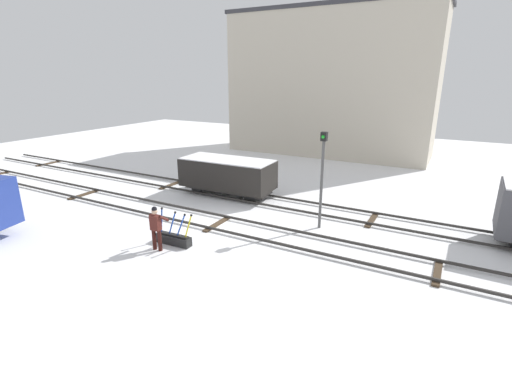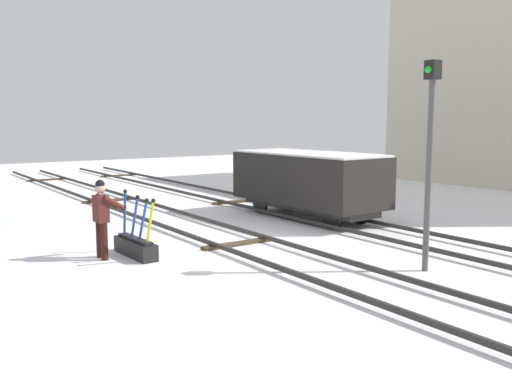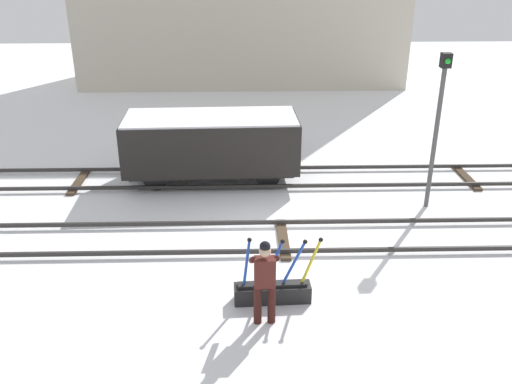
{
  "view_description": "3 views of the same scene",
  "coord_description": "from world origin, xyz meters",
  "px_view_note": "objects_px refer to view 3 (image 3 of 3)",
  "views": [
    {
      "loc": [
        8.76,
        -12.5,
        6.29
      ],
      "look_at": [
        0.69,
        2.25,
        0.99
      ],
      "focal_mm": 26.08,
      "sensor_mm": 36.0,
      "label": 1
    },
    {
      "loc": [
        10.93,
        -7.07,
        2.98
      ],
      "look_at": [
        -1.34,
        1.44,
        1.04
      ],
      "focal_mm": 38.73,
      "sensor_mm": 36.0,
      "label": 2
    },
    {
      "loc": [
        -0.97,
        -11.65,
        6.48
      ],
      "look_at": [
        -0.64,
        0.51,
        1.06
      ],
      "focal_mm": 38.75,
      "sensor_mm": 36.0,
      "label": 3
    }
  ],
  "objects_px": {
    "rail_worker": "(265,277)",
    "freight_car_back_track": "(211,144)",
    "signal_post": "(438,117)",
    "switch_lever_frame": "(273,290)"
  },
  "relations": [
    {
      "from": "switch_lever_frame",
      "to": "freight_car_back_track",
      "type": "bearing_deg",
      "value": 100.83
    },
    {
      "from": "switch_lever_frame",
      "to": "freight_car_back_track",
      "type": "relative_size",
      "value": 0.34
    },
    {
      "from": "rail_worker",
      "to": "signal_post",
      "type": "distance_m",
      "value": 6.93
    },
    {
      "from": "rail_worker",
      "to": "freight_car_back_track",
      "type": "height_order",
      "value": "freight_car_back_track"
    },
    {
      "from": "rail_worker",
      "to": "freight_car_back_track",
      "type": "bearing_deg",
      "value": 97.98
    },
    {
      "from": "rail_worker",
      "to": "switch_lever_frame",
      "type": "bearing_deg",
      "value": 70.56
    },
    {
      "from": "switch_lever_frame",
      "to": "rail_worker",
      "type": "distance_m",
      "value": 1.0
    },
    {
      "from": "signal_post",
      "to": "freight_car_back_track",
      "type": "distance_m",
      "value": 6.34
    },
    {
      "from": "freight_car_back_track",
      "to": "rail_worker",
      "type": "bearing_deg",
      "value": -81.14
    },
    {
      "from": "switch_lever_frame",
      "to": "rail_worker",
      "type": "relative_size",
      "value": 1.0
    }
  ]
}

